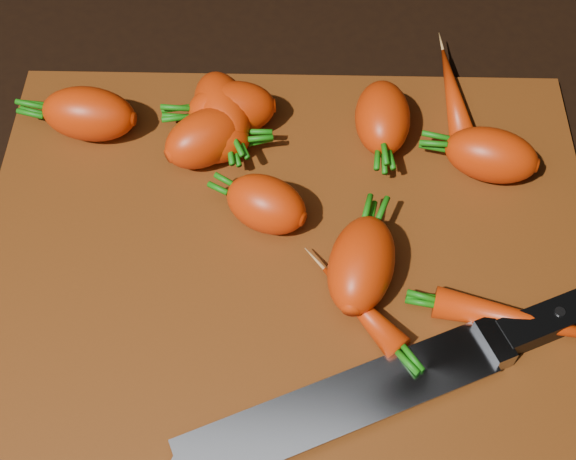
{
  "coord_description": "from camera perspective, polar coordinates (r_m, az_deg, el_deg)",
  "views": [
    {
      "loc": [
        0.01,
        -0.35,
        0.55
      ],
      "look_at": [
        0.0,
        0.01,
        0.03
      ],
      "focal_mm": 50.0,
      "sensor_mm": 36.0,
      "label": 1
    }
  ],
  "objects": [
    {
      "name": "ground",
      "position": [
        0.66,
        -0.02,
        -2.44
      ],
      "size": [
        2.0,
        2.0,
        0.01
      ],
      "primitive_type": "cube",
      "color": "black"
    },
    {
      "name": "carrot_7",
      "position": [
        0.75,
        11.61,
        9.61
      ],
      "size": [
        0.03,
        0.11,
        0.02
      ],
      "primitive_type": "ellipsoid",
      "rotation": [
        0.0,
        0.0,
        1.64
      ],
      "color": "#C32B02",
      "rests_on": "cutting_board"
    },
    {
      "name": "knife",
      "position": [
        0.58,
        5.77,
        -11.46
      ],
      "size": [
        0.37,
        0.19,
        0.02
      ],
      "rotation": [
        0.0,
        0.0,
        0.41
      ],
      "color": "gray",
      "rests_on": "cutting_board"
    },
    {
      "name": "carrot_4",
      "position": [
        0.71,
        -4.01,
        8.6
      ],
      "size": [
        0.08,
        0.06,
        0.05
      ],
      "primitive_type": "ellipsoid",
      "rotation": [
        0.0,
        0.0,
        3.27
      ],
      "color": "#C32B02",
      "rests_on": "cutting_board"
    },
    {
      "name": "carrot_10",
      "position": [
        0.72,
        -13.98,
        8.01
      ],
      "size": [
        0.09,
        0.06,
        0.05
      ],
      "primitive_type": "ellipsoid",
      "rotation": [
        0.0,
        0.0,
        3.01
      ],
      "color": "#C32B02",
      "rests_on": "cutting_board"
    },
    {
      "name": "carrot_1",
      "position": [
        0.64,
        -1.57,
        1.85
      ],
      "size": [
        0.08,
        0.07,
        0.05
      ],
      "primitive_type": "ellipsoid",
      "rotation": [
        0.0,
        0.0,
        2.69
      ],
      "color": "#C32B02",
      "rests_on": "cutting_board"
    },
    {
      "name": "carrot_9",
      "position": [
        0.61,
        5.2,
        -5.55
      ],
      "size": [
        0.07,
        0.08,
        0.02
      ],
      "primitive_type": "ellipsoid",
      "rotation": [
        0.0,
        0.0,
        2.25
      ],
      "color": "#C32B02",
      "rests_on": "cutting_board"
    },
    {
      "name": "carrot_6",
      "position": [
        0.7,
        14.26,
        5.18
      ],
      "size": [
        0.09,
        0.07,
        0.05
      ],
      "primitive_type": "ellipsoid",
      "rotation": [
        0.0,
        0.0,
        2.87
      ],
      "color": "#C32B02",
      "rests_on": "cutting_board"
    },
    {
      "name": "carrot_0",
      "position": [
        0.69,
        -5.9,
        6.53
      ],
      "size": [
        0.09,
        0.08,
        0.05
      ],
      "primitive_type": "ellipsoid",
      "rotation": [
        0.0,
        0.0,
        0.61
      ],
      "color": "#C32B02",
      "rests_on": "cutting_board"
    },
    {
      "name": "carrot_8",
      "position": [
        0.62,
        16.71,
        -6.26
      ],
      "size": [
        0.14,
        0.05,
        0.02
      ],
      "primitive_type": "ellipsoid",
      "rotation": [
        0.0,
        0.0,
        -0.22
      ],
      "color": "#C32B02",
      "rests_on": "cutting_board"
    },
    {
      "name": "carrot_11",
      "position": [
        0.7,
        6.74,
        7.93
      ],
      "size": [
        0.05,
        0.08,
        0.05
      ],
      "primitive_type": "ellipsoid",
      "rotation": [
        0.0,
        0.0,
        4.7
      ],
      "color": "#C32B02",
      "rests_on": "cutting_board"
    },
    {
      "name": "cutting_board",
      "position": [
        0.65,
        -0.02,
        -1.92
      ],
      "size": [
        0.5,
        0.4,
        0.01
      ],
      "primitive_type": "cube",
      "color": "#4F260C",
      "rests_on": "ground"
    },
    {
      "name": "carrot_5",
      "position": [
        0.69,
        -5.25,
        6.33
      ],
      "size": [
        0.06,
        0.05,
        0.04
      ],
      "primitive_type": "ellipsoid",
      "rotation": [
        0.0,
        0.0,
        0.12
      ],
      "color": "#C32B02",
      "rests_on": "cutting_board"
    },
    {
      "name": "carrot_2",
      "position": [
        0.71,
        -4.67,
        8.53
      ],
      "size": [
        0.07,
        0.09,
        0.05
      ],
      "primitive_type": "ellipsoid",
      "rotation": [
        0.0,
        0.0,
        -1.26
      ],
      "color": "#C32B02",
      "rests_on": "cutting_board"
    },
    {
      "name": "carrot_3",
      "position": [
        0.61,
        5.24,
        -2.45
      ],
      "size": [
        0.07,
        0.09,
        0.05
      ],
      "primitive_type": "ellipsoid",
      "rotation": [
        0.0,
        0.0,
        1.34
      ],
      "color": "#C32B02",
      "rests_on": "cutting_board"
    }
  ]
}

